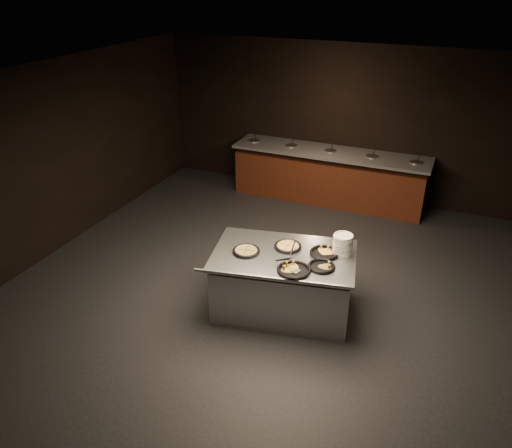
% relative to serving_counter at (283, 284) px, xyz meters
% --- Properties ---
extents(room, '(7.02, 8.02, 2.92)m').
position_rel_serving_counter_xyz_m(room, '(-0.41, 0.06, 1.04)').
color(room, black).
rests_on(room, ground).
extents(salad_bar, '(3.70, 0.83, 1.18)m').
position_rel_serving_counter_xyz_m(salad_bar, '(-0.41, 3.62, 0.02)').
color(salad_bar, '#582A14').
rests_on(salad_bar, ground).
extents(serving_counter, '(1.98, 1.49, 0.86)m').
position_rel_serving_counter_xyz_m(serving_counter, '(0.00, 0.00, 0.00)').
color(serving_counter, '#B5B7BD').
rests_on(serving_counter, ground).
extents(plate_stack, '(0.25, 0.25, 0.26)m').
position_rel_serving_counter_xyz_m(plate_stack, '(0.67, 0.31, 0.58)').
color(plate_stack, white).
rests_on(plate_stack, serving_counter).
extents(pan_veggie_whole, '(0.35, 0.35, 0.04)m').
position_rel_serving_counter_xyz_m(pan_veggie_whole, '(-0.46, -0.14, 0.47)').
color(pan_veggie_whole, black).
rests_on(pan_veggie_whole, serving_counter).
extents(pan_cheese_whole, '(0.35, 0.35, 0.04)m').
position_rel_serving_counter_xyz_m(pan_cheese_whole, '(-0.01, 0.18, 0.47)').
color(pan_cheese_whole, black).
rests_on(pan_cheese_whole, serving_counter).
extents(pan_cheese_slices_a, '(0.37, 0.37, 0.04)m').
position_rel_serving_counter_xyz_m(pan_cheese_slices_a, '(0.47, 0.21, 0.47)').
color(pan_cheese_slices_a, black).
rests_on(pan_cheese_slices_a, serving_counter).
extents(pan_cheese_slices_b, '(0.41, 0.41, 0.04)m').
position_rel_serving_counter_xyz_m(pan_cheese_slices_b, '(0.24, -0.32, 0.47)').
color(pan_cheese_slices_b, black).
rests_on(pan_cheese_slices_b, serving_counter).
extents(pan_veggie_slices, '(0.33, 0.33, 0.04)m').
position_rel_serving_counter_xyz_m(pan_veggie_slices, '(0.53, -0.11, 0.47)').
color(pan_veggie_slices, black).
rests_on(pan_veggie_slices, serving_counter).
extents(server_left, '(0.10, 0.31, 0.15)m').
position_rel_serving_counter_xyz_m(server_left, '(0.10, 0.07, 0.52)').
color(server_left, '#B5B7BD').
rests_on(server_left, serving_counter).
extents(server_right, '(0.34, 0.15, 0.17)m').
position_rel_serving_counter_xyz_m(server_right, '(0.14, -0.30, 0.53)').
color(server_right, '#B5B7BD').
rests_on(server_right, serving_counter).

